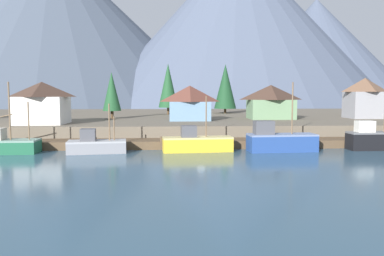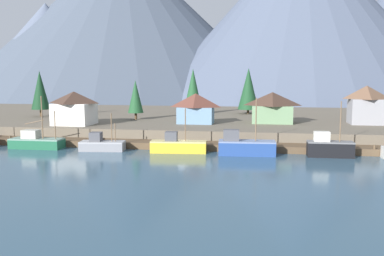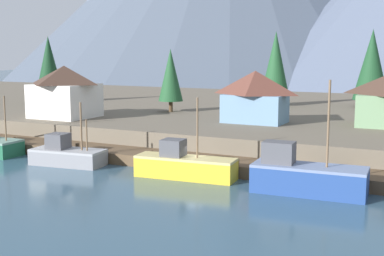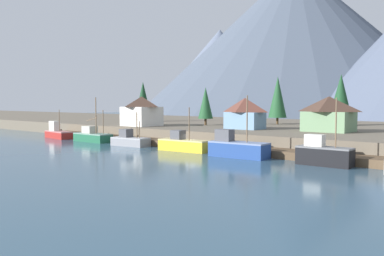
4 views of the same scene
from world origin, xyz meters
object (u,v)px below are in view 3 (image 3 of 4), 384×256
Objects in this scene: house_blue at (255,96)px; fishing_boat_yellow at (184,165)px; conifer_near_right at (372,65)px; fishing_boat_grey at (67,155)px; fishing_boat_blue at (306,177)px; house_white at (65,91)px; conifer_back_right at (276,64)px; conifer_back_left at (49,64)px; conifer_mid_left at (171,75)px.

fishing_boat_yellow is at bearing -90.03° from house_blue.
fishing_boat_yellow is 40.26m from conifer_near_right.
fishing_boat_blue reaches higher than fishing_boat_grey.
conifer_near_right is at bearing 42.50° from house_white.
fishing_boat_yellow is 0.80× the size of conifer_back_right.
house_blue reaches higher than fishing_boat_yellow.
conifer_near_right is at bearing 17.67° from conifer_back_right.
conifer_back_left is (-35.16, 7.59, 2.86)m from house_blue.
house_white is 21.98m from house_blue.
conifer_mid_left is (-22.91, 21.66, 5.90)m from fishing_boat_blue.
conifer_mid_left is at bearing 51.53° from house_white.
house_blue is 36.09m from conifer_back_left.
fishing_boat_yellow reaches higher than fishing_boat_grey.
fishing_boat_grey is 44.60m from conifer_near_right.
conifer_back_right is at bearing 90.79° from fishing_boat_yellow.
fishing_boat_grey is 15.55m from house_white.
conifer_near_right reaches higher than fishing_boat_blue.
fishing_boat_grey is 1.00× the size of house_white.
conifer_near_right reaches higher than house_white.
conifer_back_left is (-22.14, 2.64, 1.08)m from conifer_mid_left.
fishing_boat_yellow is 1.22× the size of house_white.
fishing_boat_yellow is at bearing -5.22° from fishing_boat_grey.
conifer_mid_left is at bearing 116.23° from fishing_boat_yellow.
conifer_back_right is (31.62, 10.59, 0.20)m from conifer_back_left.
conifer_mid_left reaches higher than fishing_boat_grey.
fishing_boat_blue is at bearing -88.39° from conifer_near_right.
fishing_boat_grey is 20.95m from house_blue.
conifer_back_right reaches higher than fishing_boat_yellow.
fishing_boat_blue is at bearing -6.28° from fishing_boat_yellow.
fishing_boat_yellow is at bearing 175.30° from fishing_boat_blue.
conifer_mid_left is 0.76× the size of conifer_back_right.
house_blue is at bearing 84.94° from fishing_boat_yellow.
conifer_back_right is at bearing 107.61° from fishing_boat_blue.
fishing_boat_blue is 51.66m from conifer_back_left.
conifer_near_right reaches higher than fishing_boat_grey.
fishing_boat_grey is 0.82× the size of fishing_boat_yellow.
fishing_boat_grey is 22.65m from conifer_mid_left.
conifer_back_left is 0.95× the size of conifer_back_right.
conifer_back_right is at bearing 53.11° from house_white.
conifer_mid_left reaches higher than house_blue.
conifer_near_right is (30.09, 27.57, 2.75)m from house_white.
fishing_boat_grey is 1.02× the size of house_blue.
fishing_boat_blue is at bearing -19.84° from house_white.
conifer_back_right is (-3.53, 34.68, 7.36)m from fishing_boat_yellow.
house_white is 0.70× the size of conifer_back_left.
conifer_near_right reaches higher than house_blue.
house_blue is (21.29, 5.46, -0.21)m from house_white.
fishing_boat_blue reaches higher than house_blue.
conifer_back_left reaches higher than conifer_mid_left.
house_blue is 18.77m from conifer_back_right.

